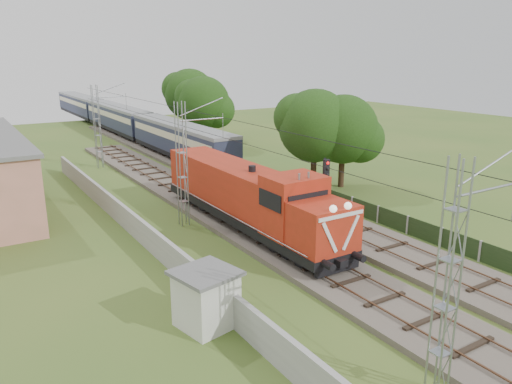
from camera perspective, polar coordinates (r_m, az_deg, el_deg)
ground at (r=25.21m, az=9.74°, el=-10.15°), size 140.00×140.00×0.00m
track_main at (r=30.25m, az=0.92°, el=-5.07°), size 4.20×70.00×0.45m
track_side at (r=43.37m, az=-2.86°, el=1.31°), size 4.20×80.00×0.45m
catenary at (r=32.06m, az=-8.38°, el=3.16°), size 3.31×70.00×8.00m
boundary_wall at (r=31.74m, az=-14.02°, el=-3.46°), size 0.25×40.00×1.50m
fence at (r=32.30m, az=16.94°, el=-3.63°), size 0.12×32.00×1.20m
locomotive at (r=31.08m, az=-0.91°, el=-0.42°), size 3.08×17.56×4.46m
coach_rake at (r=72.24m, az=-15.53°, el=8.27°), size 2.84×63.42×3.29m
signal_post at (r=29.57m, az=7.89°, el=0.87°), size 0.55×0.43×4.98m
relay_hut at (r=20.83m, az=-5.72°, el=-12.00°), size 2.77×2.77×2.42m
tree_a at (r=41.34m, az=6.84°, el=7.43°), size 6.28×5.98×8.14m
tree_b at (r=41.77m, az=10.03°, el=6.99°), size 5.93×5.65×7.68m
tree_c at (r=59.96m, az=-5.93°, el=10.07°), size 6.44×6.13×8.34m
tree_d at (r=66.88m, az=-7.48°, el=10.93°), size 6.94×6.61×8.99m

